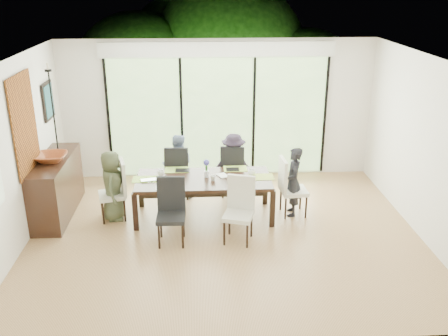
{
  "coord_description": "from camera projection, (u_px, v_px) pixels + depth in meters",
  "views": [
    {
      "loc": [
        -0.39,
        -6.91,
        3.75
      ],
      "look_at": [
        0.0,
        0.25,
        1.0
      ],
      "focal_mm": 40.0,
      "sensor_mm": 36.0,
      "label": 1
    }
  ],
  "objects": [
    {
      "name": "mullion_d",
      "position": [
        325.0,
        116.0,
        9.77
      ],
      "size": [
        0.05,
        0.04,
        2.3
      ],
      "primitive_type": "cube",
      "color": "black",
      "rests_on": "wall_back"
    },
    {
      "name": "placemat_far_r",
      "position": [
        235.0,
        169.0,
        8.53
      ],
      "size": [
        0.4,
        0.29,
        0.01
      ],
      "primitive_type": "cube",
      "color": "#95B641",
      "rests_on": "table_top"
    },
    {
      "name": "bowl",
      "position": [
        51.0,
        158.0,
        8.0
      ],
      "size": [
        0.52,
        0.52,
        0.13
      ],
      "primitive_type": "imported",
      "color": "brown",
      "rests_on": "sideboard"
    },
    {
      "name": "person_left_end",
      "position": [
        112.0,
        186.0,
        8.09
      ],
      "size": [
        0.35,
        0.55,
        1.18
      ],
      "primitive_type": "imported",
      "rotation": [
        0.0,
        0.0,
        1.56
      ],
      "color": "#464E34",
      "rests_on": "floor"
    },
    {
      "name": "vase",
      "position": [
        207.0,
        174.0,
        8.16
      ],
      "size": [
        0.07,
        0.07,
        0.11
      ],
      "primitive_type": "cylinder",
      "color": "silver",
      "rests_on": "table_top"
    },
    {
      "name": "cup_b",
      "position": [
        213.0,
        178.0,
        8.03
      ],
      "size": [
        0.11,
        0.11,
        0.08
      ],
      "primitive_type": "imported",
      "rotation": [
        0.0,
        0.0,
        1.88
      ],
      "color": "white",
      "rests_on": "table_top"
    },
    {
      "name": "foliage_right",
      "position": [
        304.0,
        86.0,
        12.12
      ],
      "size": [
        2.8,
        2.8,
        2.8
      ],
      "primitive_type": "sphere",
      "color": "#14380F",
      "rests_on": "ground"
    },
    {
      "name": "candle",
      "position": [
        48.0,
        66.0,
        7.92
      ],
      "size": [
        0.04,
        0.04,
        0.11
      ],
      "primitive_type": "cylinder",
      "color": "silver",
      "rests_on": "sideboard"
    },
    {
      "name": "candlestick_pan",
      "position": [
        48.0,
        70.0,
        7.94
      ],
      "size": [
        0.11,
        0.11,
        0.03
      ],
      "primitive_type": "cylinder",
      "color": "black",
      "rests_on": "sideboard"
    },
    {
      "name": "platter_base",
      "position": [
        169.0,
        185.0,
        7.81
      ],
      "size": [
        0.24,
        0.24,
        0.02
      ],
      "primitive_type": "cube",
      "color": "white",
      "rests_on": "table_top"
    },
    {
      "name": "table_apron",
      "position": [
        204.0,
        184.0,
        8.16
      ],
      "size": [
        2.0,
        0.82,
        0.09
      ],
      "primitive_type": "cube",
      "color": "black",
      "rests_on": "floor"
    },
    {
      "name": "placemat_right",
      "position": [
        261.0,
        177.0,
        8.17
      ],
      "size": [
        0.4,
        0.29,
        0.01
      ],
      "primitive_type": "cube",
      "color": "#93A53B",
      "rests_on": "table_top"
    },
    {
      "name": "mullion_a",
      "position": [
        109.0,
        119.0,
        9.56
      ],
      "size": [
        0.05,
        0.04,
        2.3
      ],
      "primitive_type": "cube",
      "color": "black",
      "rests_on": "wall_back"
    },
    {
      "name": "table_top",
      "position": [
        204.0,
        180.0,
        8.14
      ],
      "size": [
        2.19,
        1.0,
        0.05
      ],
      "primitive_type": "cube",
      "color": "black",
      "rests_on": "floor"
    },
    {
      "name": "mullion_b",
      "position": [
        182.0,
        118.0,
        9.63
      ],
      "size": [
        0.05,
        0.04,
        2.3
      ],
      "primitive_type": "cube",
      "color": "black",
      "rests_on": "wall_back"
    },
    {
      "name": "rail_top",
      "position": [
        215.0,
        125.0,
        11.52
      ],
      "size": [
        6.0,
        0.08,
        0.06
      ],
      "primitive_type": "cube",
      "color": "#533023",
      "rests_on": "deck"
    },
    {
      "name": "foliage_left",
      "position": [
        139.0,
        79.0,
        12.04
      ],
      "size": [
        3.2,
        3.2,
        3.2
      ],
      "primitive_type": "sphere",
      "color": "#14380F",
      "rests_on": "ground"
    },
    {
      "name": "tablet_far_l",
      "position": [
        183.0,
        170.0,
        8.43
      ],
      "size": [
        0.24,
        0.16,
        0.01
      ],
      "primitive_type": "cube",
      "color": "black",
      "rests_on": "table_top"
    },
    {
      "name": "book",
      "position": [
        219.0,
        176.0,
        8.18
      ],
      "size": [
        0.22,
        0.25,
        0.02
      ],
      "primitive_type": "imported",
      "rotation": [
        0.0,
        0.0,
        0.43
      ],
      "color": "white",
      "rests_on": "table_top"
    },
    {
      "name": "person_far_right",
      "position": [
        233.0,
        165.0,
        8.96
      ],
      "size": [
        0.62,
        0.47,
        1.18
      ],
      "primitive_type": "imported",
      "rotation": [
        0.0,
        0.0,
        2.9
      ],
      "color": "#261D2B",
      "rests_on": "floor"
    },
    {
      "name": "floor",
      "position": [
        225.0,
        234.0,
        7.81
      ],
      "size": [
        6.0,
        5.0,
        0.01
      ],
      "primitive_type": "cube",
      "color": "olive",
      "rests_on": "ground"
    },
    {
      "name": "placemat_paper",
      "position": [
        169.0,
        186.0,
        7.82
      ],
      "size": [
        0.4,
        0.29,
        0.01
      ],
      "primitive_type": "cube",
      "color": "white",
      "rests_on": "table_top"
    },
    {
      "name": "platter_snacks",
      "position": [
        169.0,
        184.0,
        7.81
      ],
      "size": [
        0.18,
        0.18,
        0.01
      ],
      "primitive_type": "cube",
      "color": "orange",
      "rests_on": "table_top"
    },
    {
      "name": "table_leg_bl",
      "position": [
        141.0,
        190.0,
        8.6
      ],
      "size": [
        0.08,
        0.08,
        0.63
      ],
      "primitive_type": "cube",
      "color": "black",
      "rests_on": "floor"
    },
    {
      "name": "chair_far_left",
      "position": [
        178.0,
        170.0,
        8.96
      ],
      "size": [
        0.45,
        0.45,
        1.0
      ],
      "primitive_type": null,
      "rotation": [
        0.0,
        0.0,
        3.07
      ],
      "color": "black",
      "rests_on": "floor"
    },
    {
      "name": "chair_left_end",
      "position": [
        112.0,
        190.0,
        8.12
      ],
      "size": [
        0.51,
        0.51,
        1.0
      ],
      "primitive_type": null,
      "rotation": [
        0.0,
        0.0,
        -1.33
      ],
      "color": "silver",
      "rests_on": "floor"
    },
    {
      "name": "wall_right",
      "position": [
        425.0,
        148.0,
        7.47
      ],
      "size": [
        0.02,
        5.0,
        2.7
      ],
      "primitive_type": "cube",
      "color": "silver",
      "rests_on": "floor"
    },
    {
      "name": "foliage_mid",
      "position": [
        228.0,
        60.0,
        12.58
      ],
      "size": [
        4.0,
        4.0,
        4.0
      ],
      "primitive_type": "sphere",
      "color": "#14380F",
      "rests_on": "ground"
    },
    {
      "name": "hyacinth_stems",
      "position": [
        206.0,
        168.0,
        8.12
      ],
      "size": [
        0.04,
        0.04,
        0.15
      ],
      "primitive_type": "cylinder",
      "color": "#337226",
      "rests_on": "table_top"
    },
    {
      "name": "chair_near_right",
      "position": [
        238.0,
        211.0,
        7.41
      ],
      "size": [
        0.52,
        0.52,
        1.0
      ],
      "primitive_type": null,
      "rotation": [
        0.0,
        0.0,
        -0.29
      ],
      "color": "silver",
      "rests_on": "floor"
    },
    {
      "name": "art_frame",
      "position": [
        48.0,
        101.0,
        8.61
      ],
      "size": [
        0.03,
        0.55,
        0.65
      ],
      "primitive_type": "cube",
      "color": "black",
      "rests_on": "wall_left"
    },
    {
      "name": "blinds_header",
      "position": [
        218.0,
        49.0,
        9.2
      ],
      "size": [
        4.4,
        0.06,
        0.28
      ],
      "primitive_type": "cube",
      "color": "white",
      "rests_on": "wall_back"
    },
    {
      "name": "placemat_far_l",
      "position": [
        177.0,
        170.0,
        8.47
      ],
      "size": [
        0.4,
        0.29,
        0.01
      ],
      "primitive_type": "cube",
      "color": "#88B03E",
      "rests_on": "table_top"
    },
    {
      "name": "tapestry",
      "position": [
        24.0,
        124.0,
        7.42
      ],
      "size": [
        0.02,
        1.0,
        1.5
      ],
      "primitive_type": "cube",
      "color": "#9C4A16",
      "rests_on": "wall_left"
    },
    {
      "name": "person_far_left",
      "position": [
        178.0,
        166.0,
        8.91
      ],
      "size": [
        0.56,
        0.36,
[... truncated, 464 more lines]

